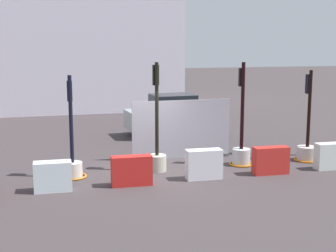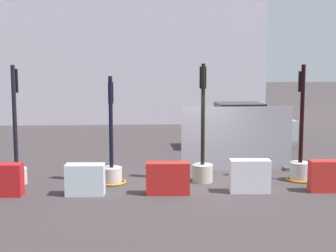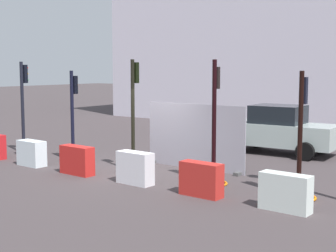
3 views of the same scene
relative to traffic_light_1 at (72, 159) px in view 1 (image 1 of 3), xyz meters
name	(u,v)px [view 1 (image 1 of 3)]	position (x,y,z in m)	size (l,w,h in m)	color
ground_plane	(158,171)	(2.61, 0.01, -0.56)	(120.00, 120.00, 0.00)	#403739
traffic_light_1	(72,159)	(0.00, 0.00, 0.00)	(0.82, 0.82, 3.03)	beige
traffic_light_2	(157,147)	(2.59, 0.03, 0.21)	(0.58, 0.58, 3.37)	#B9B9A5
traffic_light_3	(241,146)	(5.43, 0.01, 0.06)	(0.77, 0.77, 3.34)	silver
traffic_light_4	(307,146)	(7.84, -0.04, -0.05)	(0.86, 0.86, 3.06)	beige
construction_barrier_1	(53,176)	(-0.62, -1.22, -0.15)	(1.02, 0.49, 0.81)	silver
construction_barrier_2	(132,171)	(1.53, -1.28, -0.13)	(1.15, 0.43, 0.84)	red
construction_barrier_3	(204,164)	(3.69, -1.21, -0.12)	(1.07, 0.46, 0.87)	silver
construction_barrier_4	(271,160)	(5.83, -1.25, -0.14)	(1.11, 0.44, 0.84)	red
construction_barrier_5	(333,156)	(8.01, -1.24, -0.14)	(1.16, 0.43, 0.83)	silver
car_silver_hatchback	(174,115)	(4.80, 5.64, 0.30)	(4.18, 2.20, 1.77)	#A9BAB4
building_main_facade	(28,22)	(-1.15, 17.58, 4.68)	(18.13, 10.06, 10.44)	silver
site_fence_panel	(182,131)	(3.85, 1.47, 0.40)	(3.50, 0.50, 2.02)	#9C99A6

